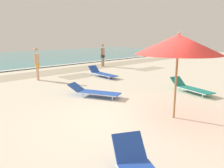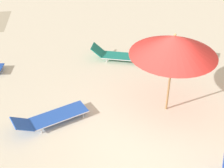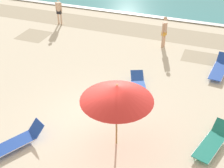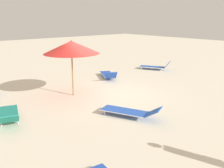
# 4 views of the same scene
# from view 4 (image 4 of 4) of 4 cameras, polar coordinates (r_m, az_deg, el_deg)

# --- Properties ---
(ground_plane) EXTENTS (60.00, 60.00, 0.16)m
(ground_plane) POSITION_cam_4_polar(r_m,az_deg,el_deg) (11.30, -2.68, -2.84)
(ground_plane) COLOR beige
(beach_umbrella) EXTENTS (2.40, 2.40, 2.49)m
(beach_umbrella) POSITION_cam_4_polar(r_m,az_deg,el_deg) (10.87, -9.25, 8.27)
(beach_umbrella) COLOR #9E7547
(beach_umbrella) RESTS_ON ground_plane
(sun_lounger_beside_umbrella) EXTENTS (1.46, 2.05, 0.62)m
(sun_lounger_beside_umbrella) POSITION_cam_4_polar(r_m,az_deg,el_deg) (16.82, 9.91, 3.99)
(sun_lounger_beside_umbrella) COLOR blue
(sun_lounger_beside_umbrella) RESTS_ON ground_plane
(sun_lounger_near_water_left) EXTENTS (1.19, 2.13, 0.54)m
(sun_lounger_near_water_left) POSITION_cam_4_polar(r_m,az_deg,el_deg) (9.14, -22.48, -6.49)
(sun_lounger_near_water_left) COLOR #1E8475
(sun_lounger_near_water_left) RESTS_ON ground_plane
(sun_lounger_near_water_right) EXTENTS (1.40, 2.20, 0.47)m
(sun_lounger_near_water_right) POSITION_cam_4_polar(r_m,az_deg,el_deg) (8.79, 4.20, -6.23)
(sun_lounger_near_water_right) COLOR blue
(sun_lounger_near_water_right) RESTS_ON ground_plane
(sun_lounger_mid_beach_solo) EXTENTS (1.59, 2.23, 0.59)m
(sun_lounger_mid_beach_solo) POSITION_cam_4_polar(r_m,az_deg,el_deg) (14.21, -0.85, 2.15)
(sun_lounger_mid_beach_solo) COLOR blue
(sun_lounger_mid_beach_solo) RESTS_ON ground_plane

